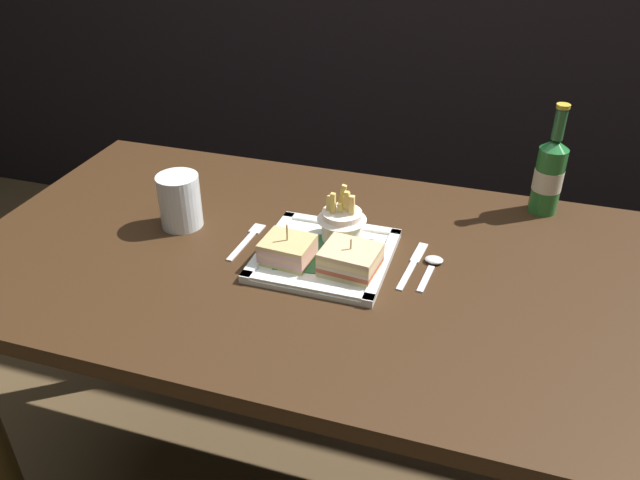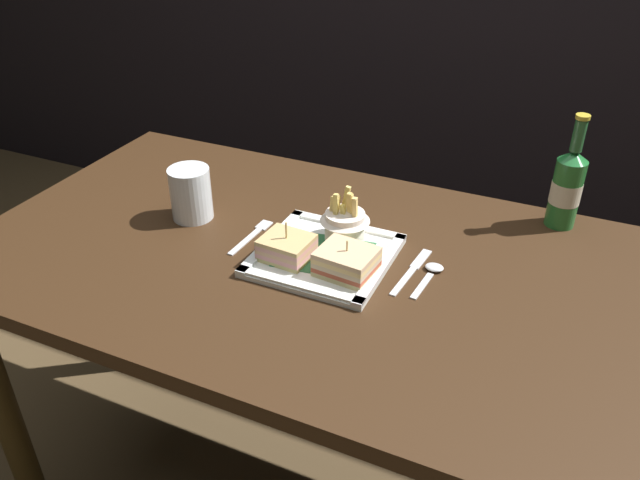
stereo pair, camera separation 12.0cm
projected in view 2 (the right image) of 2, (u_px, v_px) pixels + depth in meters
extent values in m
cube|color=#352011|center=(315.00, 264.00, 1.24)|extent=(1.38, 0.77, 0.03)
cylinder|color=#362810|center=(5.00, 412.00, 1.41)|extent=(0.06, 0.06, 0.72)
cylinder|color=#33190F|center=(173.00, 267.00, 1.90)|extent=(0.06, 0.06, 0.72)
cylinder|color=black|center=(615.00, 391.00, 1.46)|extent=(0.06, 0.06, 0.72)
cube|color=white|center=(325.00, 256.00, 1.22)|extent=(0.25, 0.25, 0.01)
cube|color=#2A673B|center=(325.00, 254.00, 1.22)|extent=(0.19, 0.16, 0.00)
cube|color=white|center=(299.00, 285.00, 1.13)|extent=(0.25, 0.02, 0.01)
cube|color=white|center=(347.00, 225.00, 1.31)|extent=(0.25, 0.02, 0.01)
cube|color=white|center=(272.00, 240.00, 1.26)|extent=(0.02, 0.25, 0.01)
cube|color=white|center=(381.00, 267.00, 1.18)|extent=(0.02, 0.25, 0.01)
cube|color=tan|center=(287.00, 255.00, 1.21)|extent=(0.10, 0.09, 0.01)
cube|color=pink|center=(287.00, 251.00, 1.20)|extent=(0.10, 0.09, 0.01)
cube|color=tan|center=(287.00, 248.00, 1.20)|extent=(0.10, 0.09, 0.01)
cube|color=#D7998D|center=(287.00, 244.00, 1.19)|extent=(0.10, 0.09, 0.01)
cube|color=tan|center=(286.00, 240.00, 1.19)|extent=(0.10, 0.09, 0.01)
cylinder|color=tan|center=(287.00, 240.00, 1.19)|extent=(0.00, 0.00, 0.08)
cube|color=#D9C281|center=(346.00, 270.00, 1.16)|extent=(0.11, 0.10, 0.01)
cube|color=#BE5538|center=(347.00, 266.00, 1.16)|extent=(0.11, 0.10, 0.01)
cube|color=#D4B68E|center=(347.00, 262.00, 1.15)|extent=(0.11, 0.10, 0.01)
cube|color=#EFC980|center=(347.00, 257.00, 1.15)|extent=(0.11, 0.10, 0.01)
cube|color=#DDB487|center=(347.00, 253.00, 1.14)|extent=(0.11, 0.10, 0.01)
cylinder|color=tan|center=(347.00, 257.00, 1.15)|extent=(0.00, 0.00, 0.07)
cylinder|color=#F2E1D2|center=(345.00, 227.00, 1.25)|extent=(0.08, 0.08, 0.06)
cone|color=white|center=(345.00, 214.00, 1.23)|extent=(0.10, 0.10, 0.03)
cube|color=#ECCE71|center=(350.00, 211.00, 1.22)|extent=(0.01, 0.01, 0.07)
cube|color=#E0C263|center=(345.00, 204.00, 1.24)|extent=(0.02, 0.02, 0.08)
cube|color=#E2C36F|center=(337.00, 210.00, 1.23)|extent=(0.01, 0.02, 0.06)
cube|color=#E9CD7F|center=(345.00, 210.00, 1.24)|extent=(0.02, 0.01, 0.06)
cube|color=#D7BC56|center=(344.00, 216.00, 1.22)|extent=(0.02, 0.01, 0.05)
cube|color=#E0B75C|center=(350.00, 210.00, 1.22)|extent=(0.01, 0.02, 0.07)
cube|color=#E8C863|center=(336.00, 211.00, 1.22)|extent=(0.01, 0.01, 0.07)
cube|color=#EFC56E|center=(355.00, 213.00, 1.22)|extent=(0.01, 0.01, 0.07)
cube|color=#EBC56A|center=(332.00, 210.00, 1.24)|extent=(0.01, 0.02, 0.06)
cylinder|color=#276F2D|center=(565.00, 193.00, 1.30)|extent=(0.06, 0.06, 0.15)
cone|color=#206C30|center=(574.00, 156.00, 1.25)|extent=(0.06, 0.06, 0.02)
cylinder|color=#285E32|center=(579.00, 135.00, 1.23)|extent=(0.02, 0.02, 0.07)
cylinder|color=gold|center=(583.00, 117.00, 1.21)|extent=(0.03, 0.03, 0.01)
cylinder|color=beige|center=(566.00, 192.00, 1.29)|extent=(0.06, 0.06, 0.05)
cylinder|color=silver|center=(191.00, 193.00, 1.33)|extent=(0.09, 0.09, 0.11)
cylinder|color=silver|center=(193.00, 208.00, 1.35)|extent=(0.08, 0.08, 0.04)
cube|color=silver|center=(245.00, 241.00, 1.27)|extent=(0.02, 0.11, 0.00)
cube|color=silver|center=(264.00, 225.00, 1.33)|extent=(0.03, 0.04, 0.00)
cube|color=silver|center=(403.00, 281.00, 1.16)|extent=(0.02, 0.10, 0.00)
cube|color=silver|center=(421.00, 259.00, 1.22)|extent=(0.02, 0.07, 0.00)
cube|color=silver|center=(422.00, 286.00, 1.14)|extent=(0.02, 0.09, 0.00)
ellipsoid|color=silver|center=(434.00, 267.00, 1.19)|extent=(0.03, 0.03, 0.01)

